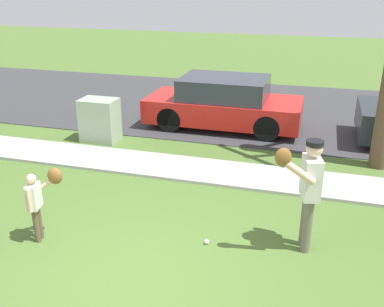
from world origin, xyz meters
name	(u,v)px	position (x,y,z in m)	size (l,w,h in m)	color
ground_plane	(201,174)	(0.00, 3.50, 0.00)	(48.00, 48.00, 0.00)	#4C6B2D
sidewalk_strip	(203,170)	(0.00, 3.60, 0.03)	(36.00, 1.20, 0.06)	#A3A39E
road_surface	(245,107)	(0.00, 8.60, 0.01)	(36.00, 6.80, 0.02)	#38383A
person_adult	(308,184)	(2.11, 1.34, 1.06)	(0.66, 0.73, 1.69)	#6B6656
person_child	(39,196)	(-1.68, 0.52, 0.72)	(0.47, 0.51, 1.13)	brown
baseball	(207,242)	(0.74, 1.06, 0.04)	(0.07, 0.07, 0.07)	white
utility_cabinet	(100,120)	(-2.87, 4.71, 0.52)	(0.87, 0.61, 1.04)	#9EB293
parked_hatchback_red	(224,103)	(-0.22, 6.57, 0.66)	(4.00, 1.75, 1.33)	red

